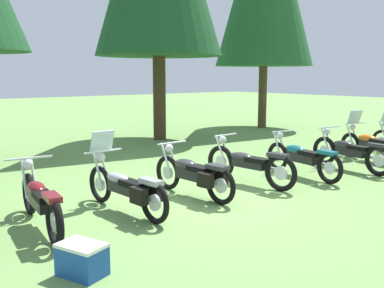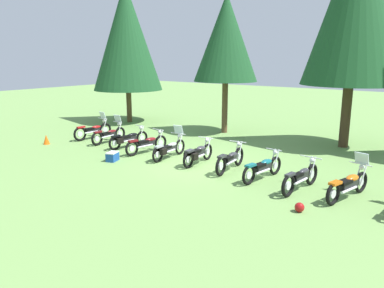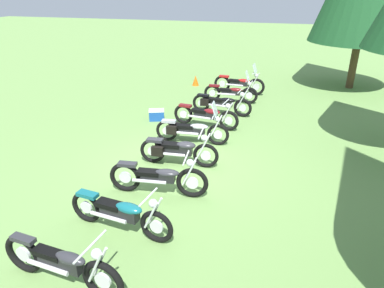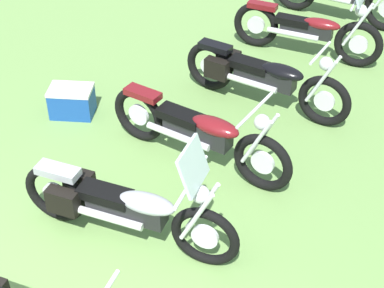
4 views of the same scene
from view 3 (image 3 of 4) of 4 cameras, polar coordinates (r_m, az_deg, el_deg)
The scene contains 12 objects.
ground_plane at distance 9.71m, azimuth -2.81°, elevation -3.44°, with size 80.00×80.00×0.00m, color #6B934C.
motorcycle_0 at distance 16.20m, azimuth 7.74°, elevation 9.71°, with size 0.76×2.33×1.39m.
motorcycle_1 at distance 14.86m, azimuth 6.41°, elevation 8.34°, with size 0.62×2.25×1.36m.
motorcycle_2 at distance 13.44m, azimuth 4.61°, elevation 6.63°, with size 0.69×2.34×1.00m.
motorcycle_3 at distance 12.13m, azimuth 2.28°, elevation 4.72°, with size 0.75×2.37×1.00m.
motorcycle_4 at distance 10.87m, azimuth -0.19°, elevation 2.39°, with size 0.76×2.31×1.35m.
motorcycle_5 at distance 9.53m, azimuth -2.41°, elevation -0.93°, with size 0.72×2.19×1.00m.
motorcycle_6 at distance 8.24m, azimuth -5.45°, elevation -5.39°, with size 0.71×2.37×1.03m.
motorcycle_7 at distance 7.18m, azimuth -11.56°, elevation -10.85°, with size 0.65×2.33×1.00m.
motorcycle_8 at distance 6.33m, azimuth -20.41°, elevation -17.69°, with size 0.78×2.34×1.02m.
picnic_cooler at distance 12.93m, azimuth -5.75°, elevation 4.72°, with size 0.54×0.65×0.39m.
traffic_cone at distance 17.48m, azimuth 0.58°, elevation 10.26°, with size 0.32×0.32×0.48m, color #EA590F.
Camera 3 is at (8.13, 2.73, 4.54)m, focal length 32.90 mm.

